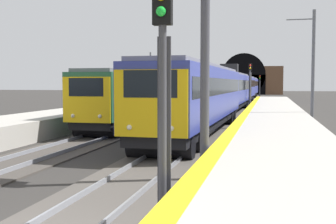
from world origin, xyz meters
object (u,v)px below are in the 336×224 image
Objects in this scene: railway_signal_near at (163,76)px; railway_signal_mid at (250,83)px; train_main_approaching at (236,88)px; train_adjacent_platform at (174,92)px; overhead_signal_gantry at (64,16)px; railway_signal_far at (260,83)px; catenary_mast_far at (313,68)px; catenary_mast_near at (151,78)px.

railway_signal_near is 1.01× the size of railway_signal_mid.
train_main_approaching is 1.84× the size of train_adjacent_platform.
railway_signal_mid reaches higher than train_adjacent_platform.
overhead_signal_gantry reaches higher than train_adjacent_platform.
train_adjacent_platform is 56.64m from railway_signal_far.
catenary_mast_near is at bearing 34.44° from catenary_mast_far.
catenary_mast_far is at bearing -145.56° from catenary_mast_near.
railway_signal_far is at bearing 172.90° from train_adjacent_platform.
railway_signal_mid is at bearing -7.17° from overhead_signal_gantry.
railway_signal_far is at bearing 178.77° from train_main_approaching.
overhead_signal_gantry is at bearing -168.12° from catenary_mast_near.
train_adjacent_platform is at bearing 46.51° from catenary_mast_far.
train_main_approaching is 24.69m from catenary_mast_far.
catenary_mast_near is at bearing -156.98° from train_adjacent_platform.
overhead_signal_gantry is (-28.38, -2.57, 3.04)m from train_adjacent_platform.
railway_signal_near is at bearing 0.00° from railway_signal_far.
train_main_approaching is 43.84m from railway_signal_far.
overhead_signal_gantry is (4.68, 4.47, 2.04)m from railway_signal_near.
train_main_approaching is at bearing 15.91° from catenary_mast_far.
train_adjacent_platform is (-12.41, 5.14, -0.16)m from train_main_approaching.
catenary_mast_far is (-18.39, -4.86, 0.99)m from railway_signal_mid.
railway_signal_far is at bearing -180.00° from railway_signal_near.
railway_signal_near is 89.26m from railway_signal_far.
train_main_approaching is at bearing -2.48° from railway_signal_far.
railway_signal_near is (-45.47, -1.89, 0.83)m from train_main_approaching.
railway_signal_near is 40.18m from railway_signal_mid.
train_adjacent_platform is 10.04m from railway_signal_mid.
railway_signal_mid is 0.72× the size of catenary_mast_near.
catenary_mast_far reaches higher than catenary_mast_near.
railway_signal_mid is at bearing 20.94° from train_main_approaching.
catenary_mast_far is (-11.28, -11.89, 1.84)m from train_adjacent_platform.
railway_signal_mid is 35.84m from overhead_signal_gantry.
train_adjacent_platform is 4.42× the size of overhead_signal_gantry.
train_main_approaching is 40.97m from overhead_signal_gantry.
railway_signal_mid is at bearing -122.50° from catenary_mast_near.
catenary_mast_far is at bearing 167.43° from railway_signal_near.
railway_signal_near reaches higher than train_adjacent_platform.
catenary_mast_near is (44.27, 9.31, -1.49)m from overhead_signal_gantry.
railway_signal_mid is (7.11, -7.04, 0.85)m from train_adjacent_platform.
overhead_signal_gantry is 1.22× the size of catenary_mast_far.
railway_signal_far is 84.73m from overhead_signal_gantry.
catenary_mast_near is (48.95, 13.77, 0.55)m from railway_signal_near.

